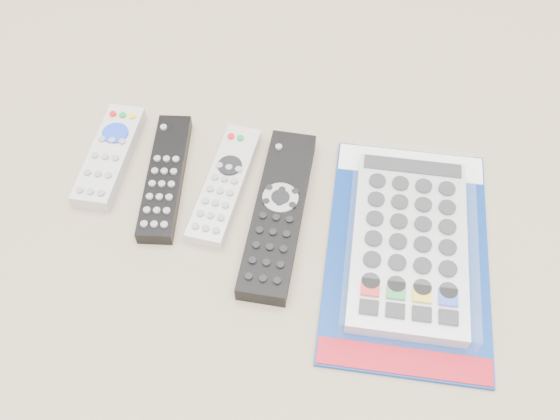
% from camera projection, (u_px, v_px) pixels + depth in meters
% --- Properties ---
extents(remote_small_grey, '(0.06, 0.17, 0.02)m').
position_uv_depth(remote_small_grey, '(110.00, 156.00, 0.81)').
color(remote_small_grey, '#B0B0B2').
rests_on(remote_small_grey, ground).
extents(remote_slim_black, '(0.08, 0.20, 0.02)m').
position_uv_depth(remote_slim_black, '(165.00, 177.00, 0.80)').
color(remote_slim_black, black).
rests_on(remote_slim_black, ground).
extents(remote_silver_dvd, '(0.05, 0.18, 0.02)m').
position_uv_depth(remote_silver_dvd, '(225.00, 184.00, 0.79)').
color(remote_silver_dvd, silver).
rests_on(remote_silver_dvd, ground).
extents(remote_large_black, '(0.07, 0.24, 0.03)m').
position_uv_depth(remote_large_black, '(278.00, 213.00, 0.76)').
color(remote_large_black, black).
rests_on(remote_large_black, ground).
extents(jumbo_remote_packaged, '(0.21, 0.33, 0.04)m').
position_uv_depth(jumbo_remote_packaged, '(409.00, 241.00, 0.73)').
color(jumbo_remote_packaged, navy).
rests_on(jumbo_remote_packaged, ground).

